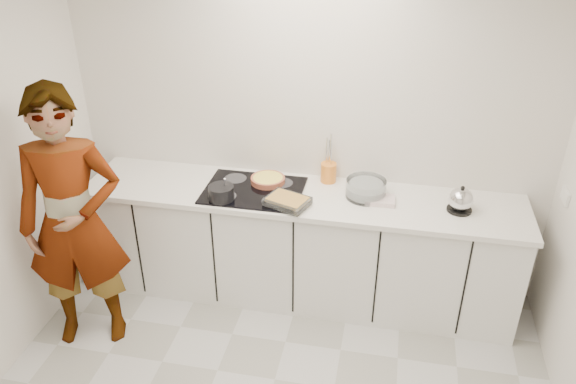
% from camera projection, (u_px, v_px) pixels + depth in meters
% --- Properties ---
extents(wall_back, '(3.60, 0.00, 2.60)m').
position_uv_depth(wall_back, '(309.00, 128.00, 4.18)').
color(wall_back, silver).
rests_on(wall_back, ground).
extents(base_cabinets, '(3.20, 0.58, 0.87)m').
position_uv_depth(base_cabinets, '(300.00, 248.00, 4.32)').
color(base_cabinets, white).
rests_on(base_cabinets, floor).
extents(countertop, '(3.24, 0.64, 0.04)m').
position_uv_depth(countertop, '(301.00, 197.00, 4.10)').
color(countertop, white).
rests_on(countertop, base_cabinets).
extents(hob, '(0.72, 0.54, 0.01)m').
position_uv_depth(hob, '(254.00, 190.00, 4.13)').
color(hob, black).
rests_on(hob, countertop).
extents(tart_dish, '(0.32, 0.32, 0.04)m').
position_uv_depth(tart_dish, '(268.00, 180.00, 4.21)').
color(tart_dish, '#A75339').
rests_on(tart_dish, hob).
extents(saucepan, '(0.22, 0.22, 0.17)m').
position_uv_depth(saucepan, '(221.00, 193.00, 3.98)').
color(saucepan, black).
rests_on(saucepan, hob).
extents(baking_dish, '(0.34, 0.30, 0.06)m').
position_uv_depth(baking_dish, '(287.00, 201.00, 3.92)').
color(baking_dish, silver).
rests_on(baking_dish, hob).
extents(mixing_bowl, '(0.38, 0.38, 0.13)m').
position_uv_depth(mixing_bowl, '(366.00, 189.00, 4.03)').
color(mixing_bowl, silver).
rests_on(mixing_bowl, countertop).
extents(tea_towel, '(0.21, 0.16, 0.03)m').
position_uv_depth(tea_towel, '(380.00, 200.00, 3.99)').
color(tea_towel, white).
rests_on(tea_towel, countertop).
extents(kettle, '(0.22, 0.22, 0.19)m').
position_uv_depth(kettle, '(461.00, 201.00, 3.85)').
color(kettle, black).
rests_on(kettle, countertop).
extents(utensil_crock, '(0.13, 0.13, 0.15)m').
position_uv_depth(utensil_crock, '(328.00, 172.00, 4.24)').
color(utensil_crock, orange).
rests_on(utensil_crock, countertop).
extents(cook, '(0.79, 0.64, 1.88)m').
position_uv_depth(cook, '(74.00, 223.00, 3.69)').
color(cook, white).
rests_on(cook, floor).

